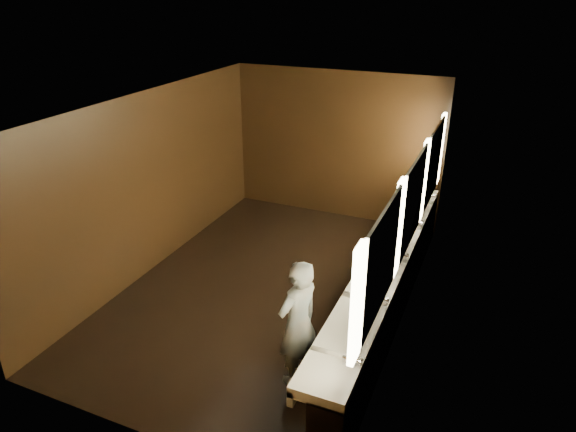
# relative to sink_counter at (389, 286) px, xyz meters

# --- Properties ---
(floor) EXTENTS (6.00, 6.00, 0.00)m
(floor) POSITION_rel_sink_counter_xyz_m (-1.79, 0.00, -0.50)
(floor) COLOR black
(floor) RESTS_ON ground
(ceiling) EXTENTS (4.00, 6.00, 0.02)m
(ceiling) POSITION_rel_sink_counter_xyz_m (-1.79, 0.00, 2.30)
(ceiling) COLOR #2D2D2B
(ceiling) RESTS_ON wall_back
(wall_back) EXTENTS (4.00, 0.02, 2.80)m
(wall_back) POSITION_rel_sink_counter_xyz_m (-1.79, 3.00, 0.90)
(wall_back) COLOR black
(wall_back) RESTS_ON floor
(wall_front) EXTENTS (4.00, 0.02, 2.80)m
(wall_front) POSITION_rel_sink_counter_xyz_m (-1.79, -3.00, 0.90)
(wall_front) COLOR black
(wall_front) RESTS_ON floor
(wall_left) EXTENTS (0.02, 6.00, 2.80)m
(wall_left) POSITION_rel_sink_counter_xyz_m (-3.79, 0.00, 0.90)
(wall_left) COLOR black
(wall_left) RESTS_ON floor
(wall_right) EXTENTS (0.02, 6.00, 2.80)m
(wall_right) POSITION_rel_sink_counter_xyz_m (0.21, 0.00, 0.90)
(wall_right) COLOR black
(wall_right) RESTS_ON floor
(sink_counter) EXTENTS (0.55, 5.40, 1.01)m
(sink_counter) POSITION_rel_sink_counter_xyz_m (0.00, 0.00, 0.00)
(sink_counter) COLOR black
(sink_counter) RESTS_ON floor
(mirror_band) EXTENTS (0.06, 5.03, 1.15)m
(mirror_band) POSITION_rel_sink_counter_xyz_m (0.19, -0.00, 1.25)
(mirror_band) COLOR #FDEEB7
(mirror_band) RESTS_ON wall_right
(person) EXTENTS (0.57, 0.67, 1.55)m
(person) POSITION_rel_sink_counter_xyz_m (-0.68, -1.61, 0.28)
(person) COLOR #94C4DD
(person) RESTS_ON floor
(trash_bin) EXTENTS (0.38, 0.38, 0.52)m
(trash_bin) POSITION_rel_sink_counter_xyz_m (-0.22, -0.43, -0.24)
(trash_bin) COLOR black
(trash_bin) RESTS_ON floor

